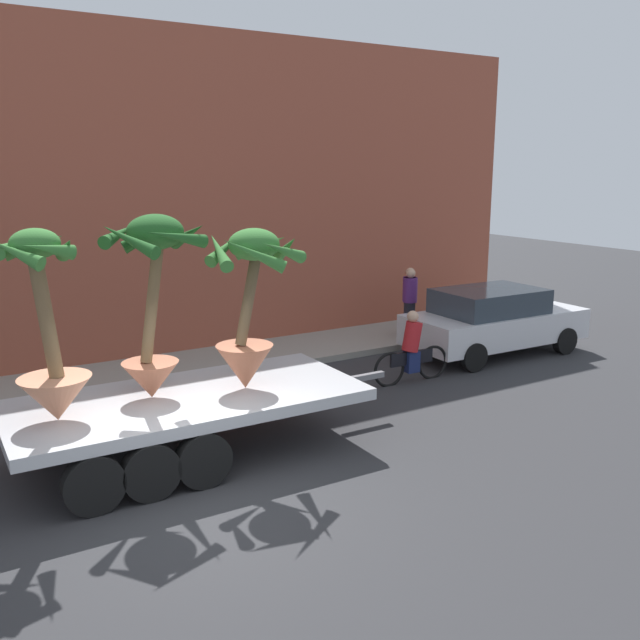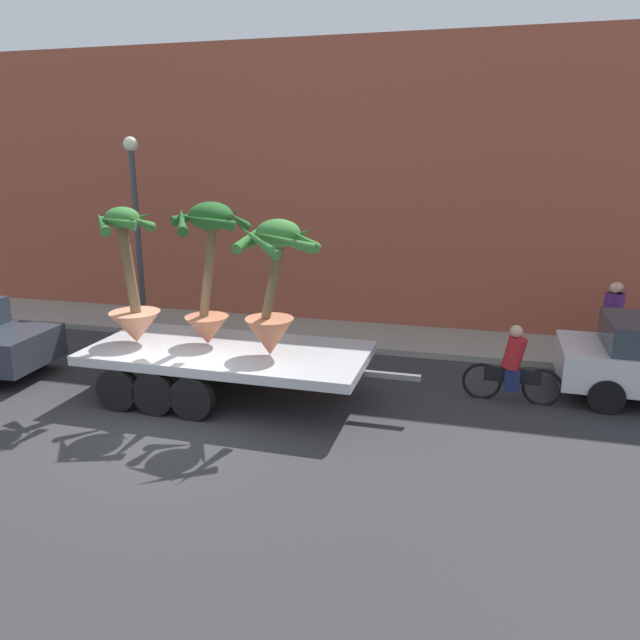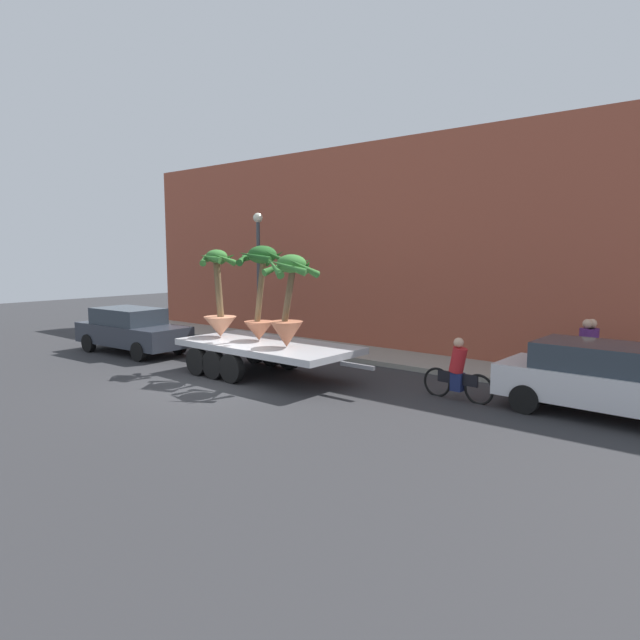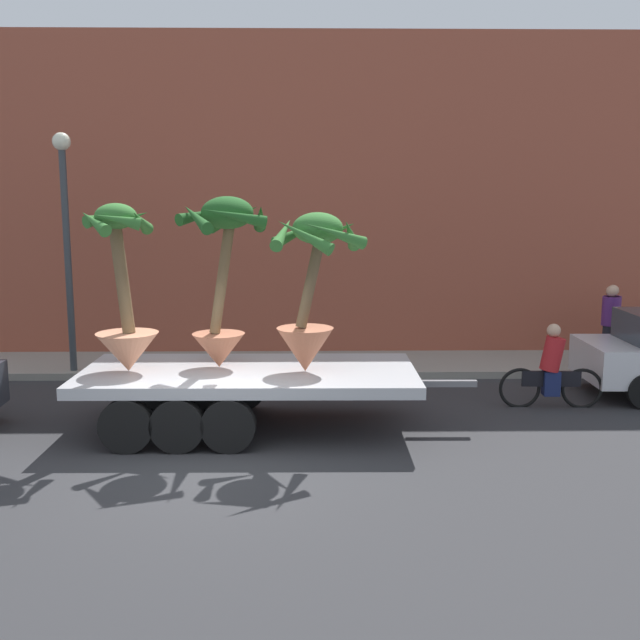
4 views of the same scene
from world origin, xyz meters
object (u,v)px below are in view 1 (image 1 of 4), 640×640
(pedestrian_far_left, at_px, (410,300))
(potted_palm_middle, at_px, (249,308))
(cyclist, at_px, (412,351))
(pedestrian_near_gate, at_px, (409,299))
(flatbed_trailer, at_px, (173,411))
(potted_palm_front, at_px, (49,345))
(parked_car, at_px, (493,320))
(potted_palm_rear, at_px, (153,296))

(pedestrian_far_left, bearing_deg, potted_palm_middle, -147.51)
(cyclist, relative_size, pedestrian_near_gate, 1.08)
(flatbed_trailer, height_order, potted_palm_front, potted_palm_front)
(flatbed_trailer, distance_m, potted_palm_middle, 1.94)
(potted_palm_middle, height_order, potted_palm_front, potted_palm_front)
(pedestrian_far_left, bearing_deg, cyclist, -127.70)
(flatbed_trailer, xyz_separation_m, pedestrian_near_gate, (7.74, 4.04, 0.28))
(potted_palm_front, height_order, parked_car, potted_palm_front)
(potted_palm_front, bearing_deg, potted_palm_middle, -1.45)
(potted_palm_rear, distance_m, parked_car, 9.02)
(cyclist, distance_m, pedestrian_near_gate, 3.67)
(parked_car, bearing_deg, pedestrian_near_gate, 110.35)
(pedestrian_far_left, bearing_deg, pedestrian_near_gate, 56.54)
(potted_palm_front, xyz_separation_m, pedestrian_far_left, (9.35, 4.02, -1.00))
(potted_palm_middle, relative_size, pedestrian_near_gate, 1.46)
(potted_palm_front, relative_size, parked_car, 0.59)
(pedestrian_far_left, bearing_deg, potted_palm_front, -156.75)
(flatbed_trailer, height_order, potted_palm_middle, potted_palm_middle)
(potted_palm_rear, relative_size, potted_palm_middle, 1.10)
(potted_palm_rear, height_order, potted_palm_front, potted_palm_rear)
(potted_palm_middle, distance_m, pedestrian_far_left, 7.71)
(potted_palm_rear, xyz_separation_m, potted_palm_middle, (1.40, -0.34, -0.27))
(flatbed_trailer, xyz_separation_m, cyclist, (5.51, 1.15, -0.09))
(potted_palm_middle, height_order, parked_car, potted_palm_middle)
(flatbed_trailer, xyz_separation_m, parked_car, (8.54, 1.88, 0.07))
(potted_palm_middle, bearing_deg, potted_palm_rear, 166.49)
(potted_palm_middle, xyz_separation_m, cyclist, (4.27, 1.31, -1.58))
(cyclist, height_order, parked_car, parked_car)
(potted_palm_front, height_order, pedestrian_near_gate, potted_palm_front)
(potted_palm_middle, bearing_deg, cyclist, 17.02)
(cyclist, bearing_deg, potted_palm_front, -170.27)
(potted_palm_rear, xyz_separation_m, parked_car, (8.70, 1.70, -1.69))
(cyclist, bearing_deg, pedestrian_near_gate, 52.46)
(flatbed_trailer, height_order, potted_palm_rear, potted_palm_rear)
(flatbed_trailer, xyz_separation_m, potted_palm_middle, (1.24, -0.16, 1.49))
(pedestrian_far_left, bearing_deg, potted_palm_rear, -154.34)
(potted_palm_middle, bearing_deg, parked_car, 15.59)
(flatbed_trailer, relative_size, cyclist, 3.44)
(potted_palm_rear, relative_size, parked_car, 0.61)
(flatbed_trailer, bearing_deg, parked_car, 12.39)
(flatbed_trailer, bearing_deg, pedestrian_far_left, 27.15)
(flatbed_trailer, relative_size, pedestrian_far_left, 3.70)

